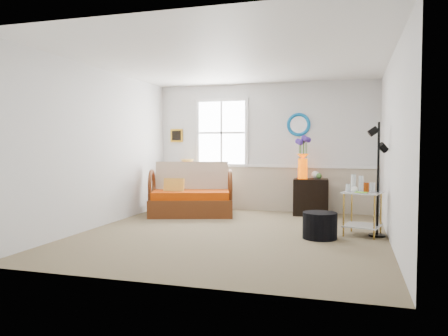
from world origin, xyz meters
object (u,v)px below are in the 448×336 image
(side_table, at_px, (362,214))
(floor_lamp, at_px, (378,179))
(lamp_stand, at_px, (188,196))
(loveseat, at_px, (191,189))
(cabinet, at_px, (311,197))
(ottoman, at_px, (320,225))

(side_table, height_order, floor_lamp, floor_lamp)
(lamp_stand, bearing_deg, loveseat, -65.17)
(cabinet, relative_size, ottoman, 1.42)
(ottoman, bearing_deg, floor_lamp, 26.07)
(loveseat, xyz_separation_m, side_table, (3.10, -1.03, -0.18))
(loveseat, distance_m, floor_lamp, 3.48)
(side_table, distance_m, ottoman, 0.72)
(lamp_stand, height_order, ottoman, lamp_stand)
(lamp_stand, relative_size, floor_lamp, 0.33)
(lamp_stand, height_order, floor_lamp, floor_lamp)
(cabinet, height_order, ottoman, cabinet)
(lamp_stand, bearing_deg, side_table, -28.17)
(lamp_stand, relative_size, side_table, 0.84)
(cabinet, height_order, side_table, cabinet)
(ottoman, bearing_deg, loveseat, 150.41)
(cabinet, relative_size, side_table, 1.06)
(lamp_stand, xyz_separation_m, floor_lamp, (3.70, -1.87, 0.57))
(loveseat, height_order, cabinet, loveseat)
(cabinet, xyz_separation_m, side_table, (0.91, -1.69, -0.02))
(loveseat, relative_size, ottoman, 3.16)
(loveseat, height_order, side_table, loveseat)
(side_table, bearing_deg, ottoman, -146.26)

